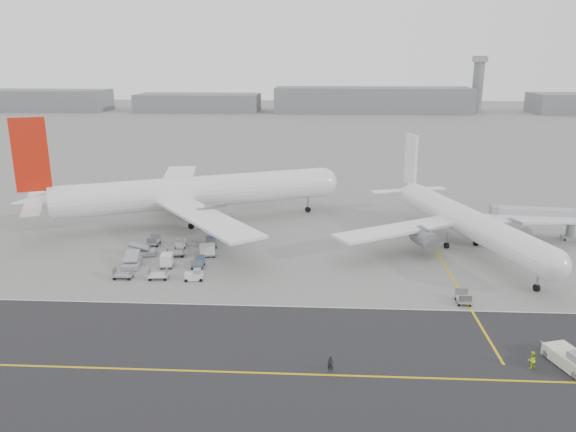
# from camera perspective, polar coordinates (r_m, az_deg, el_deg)

# --- Properties ---
(ground) EXTENTS (700.00, 700.00, 0.00)m
(ground) POSITION_cam_1_polar(r_m,az_deg,el_deg) (75.17, -5.19, -8.32)
(ground) COLOR gray
(ground) RESTS_ON ground
(taxiway) EXTENTS (220.00, 59.00, 0.03)m
(taxiway) POSITION_cam_1_polar(r_m,az_deg,el_deg) (58.78, -2.77, -15.65)
(taxiway) COLOR #2B2B2D
(taxiway) RESTS_ON ground
(horizon_buildings) EXTENTS (520.00, 28.00, 28.00)m
(horizon_buildings) POSITION_cam_1_polar(r_m,az_deg,el_deg) (329.80, 6.71, 10.43)
(horizon_buildings) COLOR gray
(horizon_buildings) RESTS_ON ground
(control_tower) EXTENTS (7.00, 7.00, 31.25)m
(control_tower) POSITION_cam_1_polar(r_m,az_deg,el_deg) (344.90, 18.74, 12.66)
(control_tower) COLOR gray
(control_tower) RESTS_ON ground
(airliner_a) EXTENTS (57.89, 56.66, 21.06)m
(airliner_a) POSITION_cam_1_polar(r_m,az_deg,el_deg) (107.33, -10.09, 2.35)
(airliner_a) COLOR white
(airliner_a) RESTS_ON ground
(airliner_b) EXTENTS (44.81, 45.71, 16.29)m
(airliner_b) POSITION_cam_1_polar(r_m,az_deg,el_deg) (97.05, 17.45, -0.42)
(airliner_b) COLOR white
(airliner_b) RESTS_ON ground
(pushback_tug) EXTENTS (4.24, 7.52, 2.13)m
(pushback_tug) POSITION_cam_1_polar(r_m,az_deg,el_deg) (66.01, 26.87, -12.87)
(pushback_tug) COLOR beige
(pushback_tug) RESTS_ON ground
(jet_bridge) EXTENTS (14.90, 4.06, 5.57)m
(jet_bridge) POSITION_cam_1_polar(r_m,az_deg,el_deg) (106.70, 23.69, -0.06)
(jet_bridge) COLOR gray
(jet_bridge) RESTS_ON ground
(gse_cluster) EXTENTS (20.88, 24.50, 2.10)m
(gse_cluster) POSITION_cam_1_polar(r_m,az_deg,el_deg) (89.58, -11.82, -4.53)
(gse_cluster) COLOR #98989D
(gse_cluster) RESTS_ON ground
(stray_dolly) EXTENTS (1.69, 2.67, 1.62)m
(stray_dolly) POSITION_cam_1_polar(r_m,az_deg,el_deg) (76.88, 17.32, -8.45)
(stray_dolly) COLOR silver
(stray_dolly) RESTS_ON ground
(ground_crew_a) EXTENTS (0.65, 0.43, 1.74)m
(ground_crew_a) POSITION_cam_1_polar(r_m,az_deg,el_deg) (58.63, 4.34, -14.78)
(ground_crew_a) COLOR black
(ground_crew_a) RESTS_ON ground
(ground_crew_b) EXTENTS (1.10, 0.98, 1.87)m
(ground_crew_b) POSITION_cam_1_polar(r_m,az_deg,el_deg) (64.10, 23.52, -13.26)
(ground_crew_b) COLOR #CBF21C
(ground_crew_b) RESTS_ON ground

